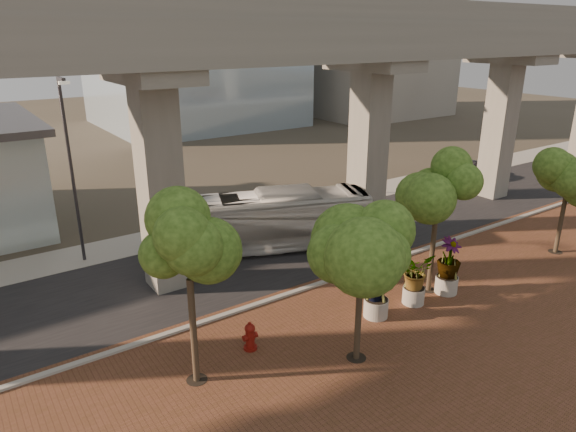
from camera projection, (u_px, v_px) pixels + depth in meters
ground at (300, 268)px, 25.14m from camera, size 160.00×160.00×0.00m
brick_plaza at (427, 344)px, 18.93m from camera, size 70.00×13.00×0.06m
asphalt_road at (278, 254)px, 26.69m from camera, size 90.00×8.00×0.04m
curb_strip at (326, 282)px, 23.57m from camera, size 70.00×0.25×0.16m
far_sidewalk at (228, 223)px, 30.95m from camera, size 90.00×3.00×0.06m
transit_viaduct at (277, 113)px, 24.24m from camera, size 72.00×5.60×12.40m
midrise_block at (373, 24)px, 69.28m from camera, size 18.00×16.00×24.00m
transit_bus at (267, 221)px, 26.85m from camera, size 11.41×6.57×3.13m
parked_car at (468, 169)px, 40.59m from camera, size 4.69×2.82×1.46m
fire_hydrant at (250, 336)px, 18.44m from camera, size 0.55×0.49×1.09m
planter_front at (415, 274)px, 21.33m from camera, size 2.06×2.06×2.26m
planter_right at (449, 260)px, 22.16m from camera, size 2.39×2.39×2.55m
planter_left at (377, 284)px, 20.29m from camera, size 2.18×2.18×2.40m
street_tree_far_west at (188, 250)px, 15.38m from camera, size 3.34×3.34×6.21m
street_tree_near_west at (362, 247)px, 16.69m from camera, size 3.81×3.81×5.99m
street_tree_near_east at (439, 188)px, 21.29m from camera, size 3.61×3.61×6.43m
street_tree_far_east at (570, 176)px, 25.47m from camera, size 3.34×3.34×5.63m
streetlamp_west at (71, 160)px, 24.10m from camera, size 0.45×1.30×9.00m
streetlamp_east at (376, 124)px, 34.89m from camera, size 0.43×1.24×8.59m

